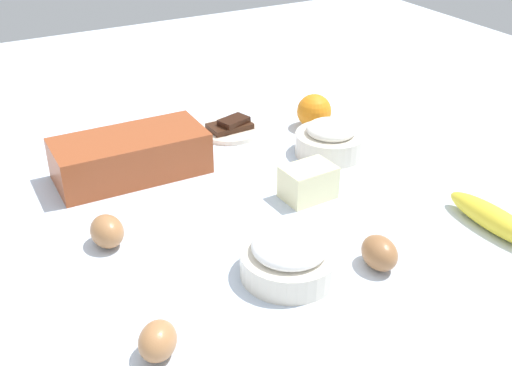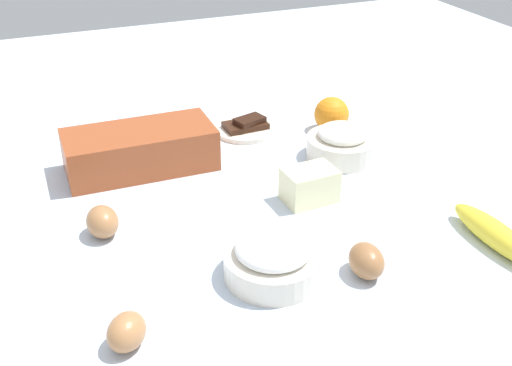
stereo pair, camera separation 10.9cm
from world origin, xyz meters
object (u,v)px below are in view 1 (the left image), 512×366
(orange_fruit, at_px, (314,111))
(chocolate_plate, at_px, (230,129))
(banana, at_px, (495,219))
(sugar_bowl, at_px, (289,257))
(flour_bowl, at_px, (330,139))
(egg_beside_bowl, at_px, (379,253))
(egg_near_butter, at_px, (108,232))
(loaf_pan, at_px, (131,155))
(butter_block, at_px, (308,182))
(egg_loose, at_px, (158,341))

(orange_fruit, relative_size, chocolate_plate, 0.58)
(banana, height_order, chocolate_plate, banana)
(banana, bearing_deg, sugar_bowl, 170.39)
(orange_fruit, bearing_deg, banana, -86.07)
(flour_bowl, distance_m, egg_beside_bowl, 0.38)
(flour_bowl, height_order, egg_near_butter, flour_bowl)
(loaf_pan, bearing_deg, sugar_bowl, -75.35)
(banana, xyz_separation_m, egg_near_butter, (-0.56, 0.26, 0.01))
(butter_block, bearing_deg, chocolate_plate, 89.73)
(loaf_pan, distance_m, egg_beside_bowl, 0.51)
(chocolate_plate, bearing_deg, egg_beside_bowl, -92.15)
(sugar_bowl, bearing_deg, chocolate_plate, 73.08)
(loaf_pan, xyz_separation_m, banana, (0.45, -0.46, -0.02))
(loaf_pan, relative_size, sugar_bowl, 1.95)
(egg_near_butter, distance_m, egg_beside_bowl, 0.42)
(flour_bowl, bearing_deg, orange_fruit, 71.06)
(loaf_pan, relative_size, egg_loose, 4.77)
(egg_near_butter, bearing_deg, butter_block, -3.69)
(butter_block, xyz_separation_m, egg_near_butter, (-0.36, 0.02, -0.00))
(banana, relative_size, egg_beside_bowl, 2.86)
(orange_fruit, height_order, chocolate_plate, orange_fruit)
(orange_fruit, distance_m, chocolate_plate, 0.19)
(egg_near_butter, relative_size, egg_loose, 1.08)
(sugar_bowl, relative_size, butter_block, 1.61)
(egg_beside_bowl, bearing_deg, chocolate_plate, 87.85)
(flour_bowl, bearing_deg, egg_loose, -144.44)
(sugar_bowl, bearing_deg, loaf_pan, 103.85)
(sugar_bowl, bearing_deg, egg_beside_bowl, -20.85)
(butter_block, distance_m, chocolate_plate, 0.31)
(banana, distance_m, butter_block, 0.31)
(egg_near_butter, bearing_deg, chocolate_plate, 38.65)
(flour_bowl, relative_size, egg_beside_bowl, 2.11)
(egg_beside_bowl, distance_m, egg_loose, 0.36)
(flour_bowl, relative_size, butter_block, 1.55)
(butter_block, bearing_deg, egg_loose, -147.53)
(sugar_bowl, bearing_deg, egg_near_butter, 136.70)
(loaf_pan, relative_size, egg_near_butter, 4.42)
(egg_beside_bowl, height_order, chocolate_plate, egg_beside_bowl)
(egg_beside_bowl, height_order, egg_loose, egg_beside_bowl)
(loaf_pan, distance_m, banana, 0.65)
(sugar_bowl, xyz_separation_m, egg_loose, (-0.23, -0.06, -0.01))
(orange_fruit, bearing_deg, butter_block, -125.27)
(egg_beside_bowl, xyz_separation_m, chocolate_plate, (0.02, 0.53, -0.01))
(butter_block, xyz_separation_m, egg_loose, (-0.37, -0.24, -0.01))
(banana, xyz_separation_m, egg_loose, (-0.58, -0.00, 0.00))
(orange_fruit, bearing_deg, sugar_bowl, -127.20)
(loaf_pan, distance_m, chocolate_plate, 0.26)
(egg_near_butter, xyz_separation_m, egg_beside_bowl, (0.34, -0.25, -0.00))
(sugar_bowl, xyz_separation_m, egg_beside_bowl, (0.13, -0.05, -0.01))
(loaf_pan, xyz_separation_m, sugar_bowl, (0.10, -0.40, -0.01))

